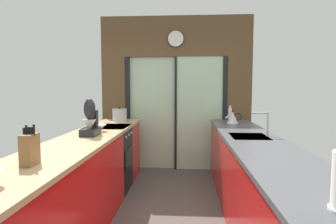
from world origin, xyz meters
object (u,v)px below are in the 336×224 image
oven_range (108,159)px  stock_pot (120,115)px  knife_block (30,149)px  mixing_bowl_far (99,128)px  kettle (233,117)px  stand_mixer (90,121)px  soap_bottle (230,114)px

oven_range → stock_pot: size_ratio=3.94×
oven_range → knife_block: (0.02, -2.01, 0.58)m
knife_block → stock_pot: bearing=90.0°
mixing_bowl_far → kettle: (1.78, 0.92, 0.05)m
oven_range → stock_pot: stock_pot is taller
stand_mixer → kettle: stand_mixer is taller
mixing_bowl_far → stand_mixer: 0.32m
oven_range → soap_bottle: bearing=21.3°
knife_block → stand_mixer: stand_mixer is taller
knife_block → stand_mixer: (-0.00, 1.24, 0.05)m
mixing_bowl_far → soap_bottle: bearing=33.5°
stand_mixer → stock_pot: 1.40m
stand_mixer → soap_bottle: 2.31m
soap_bottle → stand_mixer: bearing=-140.4°
stock_pot → soap_bottle: (1.78, 0.07, 0.02)m
stand_mixer → soap_bottle: (1.78, 1.47, -0.04)m
oven_range → mixing_bowl_far: mixing_bowl_far is taller
mixing_bowl_far → stock_pot: stock_pot is taller
knife_block → soap_bottle: knife_block is taller
mixing_bowl_far → stand_mixer: (0.00, -0.29, 0.12)m
oven_range → kettle: 1.94m
stock_pot → oven_range: bearing=-91.7°
kettle → stock_pot: bearing=174.0°
oven_range → stand_mixer: 0.99m
knife_block → stand_mixer: size_ratio=0.68×
mixing_bowl_far → stand_mixer: size_ratio=0.46×
soap_bottle → oven_range: bearing=-158.7°
stand_mixer → stock_pot: stand_mixer is taller
stock_pot → kettle: size_ratio=0.92×
kettle → stand_mixer: bearing=-145.7°
oven_range → soap_bottle: 2.02m
stand_mixer → kettle: (1.78, 1.21, -0.07)m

